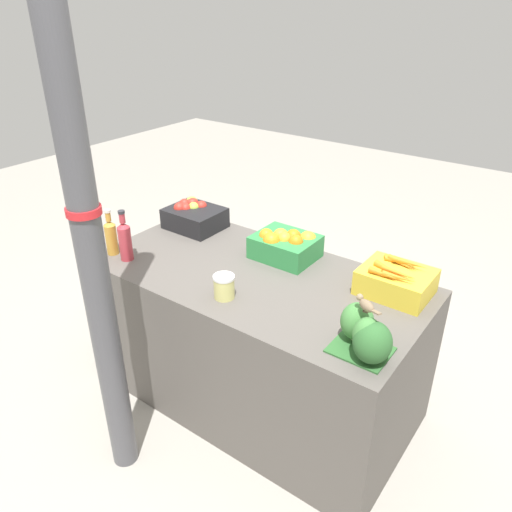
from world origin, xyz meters
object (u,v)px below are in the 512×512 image
(support_pole, at_px, (89,239))
(sparrow_bird, at_px, (366,305))
(broccoli_pile, at_px, (366,334))
(juice_bottle_amber, at_px, (111,236))
(orange_crate, at_px, (286,245))
(juice_bottle_ruby, at_px, (125,240))
(carrot_crate, at_px, (396,280))
(apple_crate, at_px, (194,216))
(pickle_jar, at_px, (224,287))

(support_pole, relative_size, sparrow_bird, 18.42)
(broccoli_pile, xyz_separation_m, juice_bottle_amber, (-1.41, -0.01, 0.01))
(broccoli_pile, height_order, sparrow_bird, sparrow_bird)
(support_pole, relative_size, orange_crate, 7.53)
(juice_bottle_amber, height_order, juice_bottle_ruby, juice_bottle_ruby)
(juice_bottle_ruby, relative_size, sparrow_bird, 2.12)
(support_pole, height_order, carrot_crate, support_pole)
(apple_crate, bearing_deg, juice_bottle_ruby, -90.23)
(juice_bottle_ruby, bearing_deg, carrot_crate, 21.99)
(support_pole, xyz_separation_m, juice_bottle_ruby, (-0.37, 0.45, -0.28))
(support_pole, xyz_separation_m, apple_crate, (-0.37, 0.95, -0.32))
(orange_crate, height_order, juice_bottle_amber, juice_bottle_amber)
(orange_crate, distance_m, juice_bottle_amber, 0.89)
(juice_bottle_amber, bearing_deg, sparrow_bird, 1.16)
(carrot_crate, distance_m, juice_bottle_ruby, 1.32)
(apple_crate, bearing_deg, broccoli_pile, -20.58)
(apple_crate, height_order, carrot_crate, carrot_crate)
(pickle_jar, xyz_separation_m, sparrow_bird, (0.65, 0.02, 0.15))
(apple_crate, xyz_separation_m, broccoli_pile, (1.30, -0.49, 0.02))
(support_pole, distance_m, broccoli_pile, 1.08)
(pickle_jar, relative_size, sparrow_bird, 0.86)
(juice_bottle_amber, height_order, pickle_jar, juice_bottle_amber)
(support_pole, height_order, juice_bottle_ruby, support_pole)
(juice_bottle_amber, bearing_deg, apple_crate, 77.48)
(orange_crate, relative_size, juice_bottle_ruby, 1.15)
(juice_bottle_amber, bearing_deg, juice_bottle_ruby, 0.00)
(support_pole, height_order, orange_crate, support_pole)
(support_pole, relative_size, apple_crate, 7.53)
(broccoli_pile, relative_size, pickle_jar, 2.21)
(broccoli_pile, distance_m, pickle_jar, 0.67)
(orange_crate, xyz_separation_m, sparrow_bird, (0.64, -0.47, 0.13))
(carrot_crate, bearing_deg, juice_bottle_ruby, -158.01)
(support_pole, bearing_deg, pickle_jar, 60.55)
(broccoli_pile, bearing_deg, sparrow_bird, 142.19)
(carrot_crate, distance_m, pickle_jar, 0.77)
(carrot_crate, xyz_separation_m, broccoli_pile, (0.08, -0.48, 0.03))
(juice_bottle_ruby, bearing_deg, broccoli_pile, 0.61)
(broccoli_pile, distance_m, juice_bottle_amber, 1.41)
(support_pole, bearing_deg, apple_crate, 111.16)
(carrot_crate, bearing_deg, broccoli_pile, -81.00)
(juice_bottle_ruby, bearing_deg, orange_crate, 37.80)
(support_pole, distance_m, juice_bottle_ruby, 0.64)
(broccoli_pile, distance_m, juice_bottle_ruby, 1.30)
(carrot_crate, distance_m, broccoli_pile, 0.49)
(orange_crate, xyz_separation_m, juice_bottle_amber, (-0.74, -0.49, 0.03))
(juice_bottle_ruby, distance_m, sparrow_bird, 1.28)
(apple_crate, relative_size, juice_bottle_amber, 1.25)
(juice_bottle_amber, distance_m, sparrow_bird, 1.39)
(pickle_jar, bearing_deg, apple_crate, 142.04)
(apple_crate, bearing_deg, orange_crate, -0.68)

